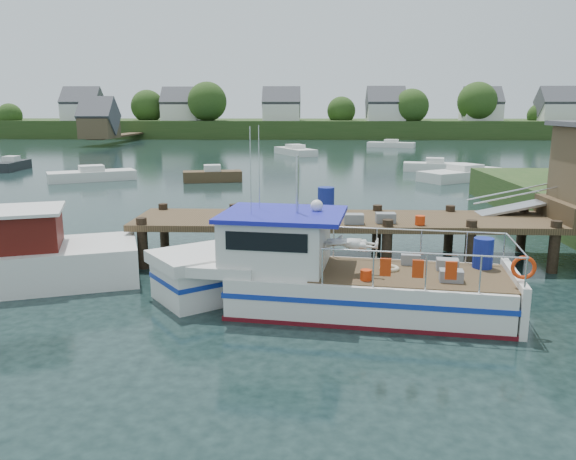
{
  "coord_description": "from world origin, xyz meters",
  "views": [
    {
      "loc": [
        -0.39,
        -17.93,
        4.87
      ],
      "look_at": [
        -1.0,
        -1.5,
        1.3
      ],
      "focal_mm": 35.0,
      "sensor_mm": 36.0,
      "label": 1
    }
  ],
  "objects_px": {
    "moored_rowboat": "(212,175)",
    "moored_d": "(295,151)",
    "lobster_boat": "(322,276)",
    "moored_e": "(12,165)",
    "moored_far": "(391,144)",
    "moored_c": "(465,174)",
    "dock": "(526,193)",
    "moored_b": "(435,166)",
    "moored_a": "(92,175)"
  },
  "relations": [
    {
      "from": "dock",
      "to": "moored_d",
      "type": "bearing_deg",
      "value": 101.16
    },
    {
      "from": "dock",
      "to": "moored_b",
      "type": "distance_m",
      "value": 26.96
    },
    {
      "from": "dock",
      "to": "moored_b",
      "type": "height_order",
      "value": "dock"
    },
    {
      "from": "moored_rowboat",
      "to": "moored_b",
      "type": "distance_m",
      "value": 17.87
    },
    {
      "from": "moored_d",
      "to": "moored_c",
      "type": "bearing_deg",
      "value": -55.7
    },
    {
      "from": "moored_far",
      "to": "moored_a",
      "type": "bearing_deg",
      "value": -124.03
    },
    {
      "from": "lobster_boat",
      "to": "moored_far",
      "type": "distance_m",
      "value": 60.27
    },
    {
      "from": "moored_rowboat",
      "to": "moored_a",
      "type": "height_order",
      "value": "moored_rowboat"
    },
    {
      "from": "lobster_boat",
      "to": "moored_e",
      "type": "height_order",
      "value": "lobster_boat"
    },
    {
      "from": "moored_a",
      "to": "moored_e",
      "type": "xyz_separation_m",
      "value": [
        -8.95,
        6.34,
        0.03
      ]
    },
    {
      "from": "moored_b",
      "to": "moored_c",
      "type": "xyz_separation_m",
      "value": [
        0.9,
        -5.42,
        0.01
      ]
    },
    {
      "from": "moored_a",
      "to": "moored_d",
      "type": "relative_size",
      "value": 0.87
    },
    {
      "from": "moored_b",
      "to": "moored_rowboat",
      "type": "bearing_deg",
      "value": 179.3
    },
    {
      "from": "moored_d",
      "to": "moored_e",
      "type": "bearing_deg",
      "value": -140.04
    },
    {
      "from": "dock",
      "to": "moored_c",
      "type": "bearing_deg",
      "value": 79.55
    },
    {
      "from": "lobster_boat",
      "to": "moored_c",
      "type": "relative_size",
      "value": 1.31
    },
    {
      "from": "lobster_boat",
      "to": "moored_far",
      "type": "bearing_deg",
      "value": 88.65
    },
    {
      "from": "moored_d",
      "to": "dock",
      "type": "bearing_deg",
      "value": -74.69
    },
    {
      "from": "moored_d",
      "to": "moored_e",
      "type": "height_order",
      "value": "moored_e"
    },
    {
      "from": "moored_c",
      "to": "moored_e",
      "type": "distance_m",
      "value": 35.07
    },
    {
      "from": "moored_c",
      "to": "moored_far",
      "type": "bearing_deg",
      "value": 68.15
    },
    {
      "from": "moored_c",
      "to": "moored_a",
      "type": "bearing_deg",
      "value": 160.45
    },
    {
      "from": "moored_a",
      "to": "moored_d",
      "type": "distance_m",
      "value": 26.2
    },
    {
      "from": "moored_far",
      "to": "moored_c",
      "type": "xyz_separation_m",
      "value": [
        0.34,
        -33.47,
        0.03
      ]
    },
    {
      "from": "moored_rowboat",
      "to": "moored_b",
      "type": "bearing_deg",
      "value": 40.59
    },
    {
      "from": "dock",
      "to": "moored_e",
      "type": "distance_m",
      "value": 40.56
    },
    {
      "from": "moored_d",
      "to": "moored_e",
      "type": "xyz_separation_m",
      "value": [
        -22.4,
        -16.16,
        0.01
      ]
    },
    {
      "from": "lobster_boat",
      "to": "moored_d",
      "type": "height_order",
      "value": "lobster_boat"
    },
    {
      "from": "moored_far",
      "to": "dock",
      "type": "bearing_deg",
      "value": -91.61
    },
    {
      "from": "lobster_boat",
      "to": "moored_b",
      "type": "bearing_deg",
      "value": 81.36
    },
    {
      "from": "moored_far",
      "to": "moored_c",
      "type": "relative_size",
      "value": 0.88
    },
    {
      "from": "lobster_boat",
      "to": "moored_far",
      "type": "height_order",
      "value": "lobster_boat"
    },
    {
      "from": "moored_c",
      "to": "moored_e",
      "type": "height_order",
      "value": "moored_e"
    },
    {
      "from": "moored_b",
      "to": "moored_d",
      "type": "xyz_separation_m",
      "value": [
        -11.41,
        15.78,
        0.02
      ]
    },
    {
      "from": "moored_rowboat",
      "to": "lobster_boat",
      "type": "bearing_deg",
      "value": -56.54
    },
    {
      "from": "moored_b",
      "to": "moored_e",
      "type": "relative_size",
      "value": 1.21
    },
    {
      "from": "moored_a",
      "to": "dock",
      "type": "bearing_deg",
      "value": -50.53
    },
    {
      "from": "moored_b",
      "to": "moored_c",
      "type": "height_order",
      "value": "moored_c"
    },
    {
      "from": "moored_rowboat",
      "to": "moored_a",
      "type": "xyz_separation_m",
      "value": [
        -8.39,
        0.23,
        -0.03
      ]
    },
    {
      "from": "dock",
      "to": "moored_far",
      "type": "distance_m",
      "value": 54.92
    },
    {
      "from": "moored_far",
      "to": "moored_d",
      "type": "distance_m",
      "value": 17.14
    },
    {
      "from": "moored_d",
      "to": "moored_a",
      "type": "bearing_deg",
      "value": -116.71
    },
    {
      "from": "moored_rowboat",
      "to": "moored_e",
      "type": "xyz_separation_m",
      "value": [
        -17.34,
        6.56,
        -0.0
      ]
    },
    {
      "from": "moored_a",
      "to": "moored_b",
      "type": "distance_m",
      "value": 25.74
    },
    {
      "from": "moored_a",
      "to": "moored_e",
      "type": "bearing_deg",
      "value": 136.69
    },
    {
      "from": "moored_rowboat",
      "to": "moored_e",
      "type": "bearing_deg",
      "value": 176.98
    },
    {
      "from": "moored_rowboat",
      "to": "moored_d",
      "type": "height_order",
      "value": "moored_rowboat"
    },
    {
      "from": "dock",
      "to": "moored_rowboat",
      "type": "bearing_deg",
      "value": 124.19
    },
    {
      "from": "moored_a",
      "to": "moored_c",
      "type": "relative_size",
      "value": 0.84
    },
    {
      "from": "moored_a",
      "to": "moored_d",
      "type": "xyz_separation_m",
      "value": [
        13.44,
        22.49,
        0.02
      ]
    }
  ]
}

